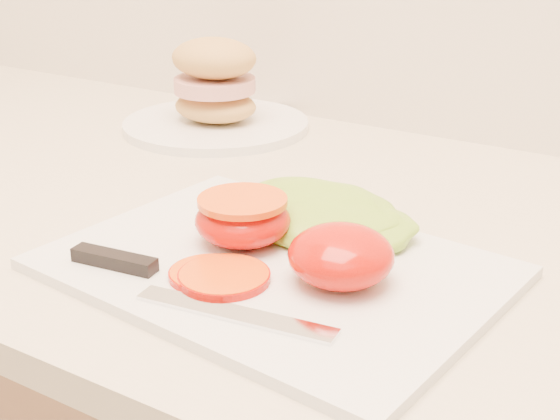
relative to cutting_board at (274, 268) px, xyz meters
The scene contains 9 objects.
cutting_board is the anchor object (origin of this frame).
tomato_half_dome 0.07m from the cutting_board, ahead, with size 0.09×0.09×0.05m, color red.
tomato_half_cut 0.06m from the cutting_board, 156.09° to the left, with size 0.09×0.09×0.04m.
tomato_slice_0 0.05m from the cutting_board, 108.66° to the right, with size 0.07×0.07×0.01m, color orange.
tomato_slice_1 0.06m from the cutting_board, 121.12° to the right, with size 0.06×0.06×0.01m, color orange.
lettuce_leaf_0 0.08m from the cutting_board, 95.42° to the left, with size 0.17×0.11×0.03m, color #8BBF32.
lettuce_leaf_1 0.09m from the cutting_board, 63.55° to the left, with size 0.11×0.08×0.02m, color #8BBF32.
knife 0.10m from the cutting_board, 125.14° to the right, with size 0.25×0.05×0.01m.
sandwich_plate 0.44m from the cutting_board, 132.66° to the left, with size 0.25×0.25×0.12m.
Camera 1 is at (-0.25, 1.04, 1.23)m, focal length 50.00 mm.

